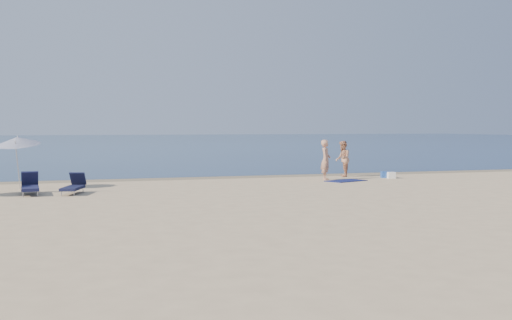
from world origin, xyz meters
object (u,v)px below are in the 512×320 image
at_px(person_right, 343,159).
at_px(blue_cooler, 386,175).
at_px(umbrella_near, 18,141).
at_px(person_left, 326,160).

height_order(person_right, blue_cooler, person_right).
xyz_separation_m(blue_cooler, umbrella_near, (-16.39, -0.48, 1.73)).
height_order(person_left, blue_cooler, person_left).
distance_m(person_right, blue_cooler, 2.20).
bearing_deg(person_left, person_right, -15.70).
distance_m(person_left, blue_cooler, 3.28).
relative_size(blue_cooler, umbrella_near, 0.19).
xyz_separation_m(person_left, person_right, (1.52, 1.40, -0.04)).
bearing_deg(person_left, umbrella_near, 123.20).
relative_size(person_left, blue_cooler, 4.20).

